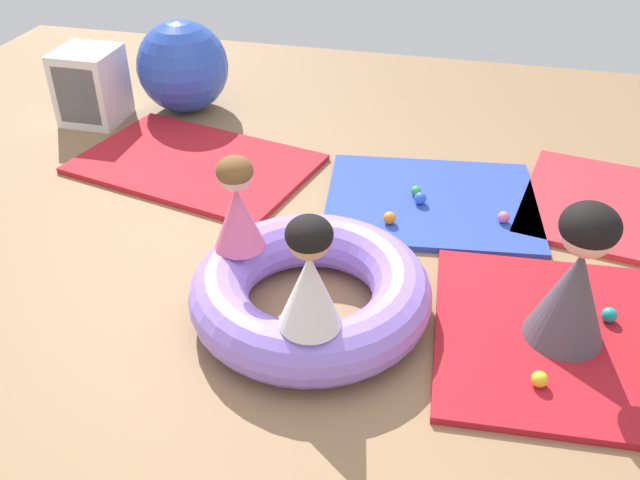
# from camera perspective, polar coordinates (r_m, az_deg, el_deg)

# --- Properties ---
(ground_plane) EXTENTS (8.00, 8.00, 0.00)m
(ground_plane) POSITION_cam_1_polar(r_m,az_deg,el_deg) (3.54, -1.53, -6.61)
(ground_plane) COLOR #93704C
(gym_mat_far_right) EXTENTS (1.77, 1.36, 0.04)m
(gym_mat_far_right) POSITION_cam_1_polar(r_m,az_deg,el_deg) (4.96, -10.16, 6.16)
(gym_mat_far_right) COLOR red
(gym_mat_far_right) RESTS_ON ground
(gym_mat_near_left) EXTENTS (1.45, 1.24, 0.04)m
(gym_mat_near_left) POSITION_cam_1_polar(r_m,az_deg,el_deg) (4.49, 9.09, 3.10)
(gym_mat_near_left) COLOR #2D47B7
(gym_mat_near_left) RESTS_ON ground
(gym_mat_front) EXTENTS (1.43, 1.36, 0.04)m
(gym_mat_front) POSITION_cam_1_polar(r_m,az_deg,el_deg) (4.76, 23.89, 2.28)
(gym_mat_front) COLOR red
(gym_mat_front) RESTS_ON ground
(gym_mat_near_right) EXTENTS (1.29, 1.33, 0.04)m
(gym_mat_near_right) POSITION_cam_1_polar(r_m,az_deg,el_deg) (3.60, 19.13, -7.62)
(gym_mat_near_right) COLOR #B21923
(gym_mat_near_right) RESTS_ON ground
(inflatable_cushion) EXTENTS (1.21, 1.21, 0.30)m
(inflatable_cushion) POSITION_cam_1_polar(r_m,az_deg,el_deg) (3.48, -0.79, -4.25)
(inflatable_cushion) COLOR #9975EA
(inflatable_cushion) RESTS_ON ground
(child_in_pink) EXTENTS (0.27, 0.27, 0.50)m
(child_in_pink) POSITION_cam_1_polar(r_m,az_deg,el_deg) (3.44, -6.80, 2.91)
(child_in_pink) COLOR #E5608E
(child_in_pink) RESTS_ON inflatable_cushion
(child_in_white) EXTENTS (0.40, 0.40, 0.55)m
(child_in_white) POSITION_cam_1_polar(r_m,az_deg,el_deg) (2.90, -0.86, -2.88)
(child_in_white) COLOR white
(child_in_white) RESTS_ON inflatable_cushion
(adult_seated) EXTENTS (0.53, 0.53, 0.74)m
(adult_seated) POSITION_cam_1_polar(r_m,az_deg,el_deg) (3.37, 20.32, -2.81)
(adult_seated) COLOR #4C4751
(adult_seated) RESTS_ON gym_mat_near_right
(play_ball_blue) EXTENTS (0.08, 0.08, 0.08)m
(play_ball_blue) POSITION_cam_1_polar(r_m,az_deg,el_deg) (4.40, 8.22, 3.41)
(play_ball_blue) COLOR blue
(play_ball_blue) RESTS_ON gym_mat_near_left
(play_ball_teal) EXTENTS (0.08, 0.08, 0.08)m
(play_ball_teal) POSITION_cam_1_polar(r_m,az_deg,el_deg) (3.73, 22.61, -5.69)
(play_ball_teal) COLOR teal
(play_ball_teal) RESTS_ON gym_mat_near_right
(play_ball_green) EXTENTS (0.06, 0.06, 0.06)m
(play_ball_green) POSITION_cam_1_polar(r_m,az_deg,el_deg) (4.49, 7.87, 4.01)
(play_ball_green) COLOR green
(play_ball_green) RESTS_ON gym_mat_near_left
(play_ball_yellow) EXTENTS (0.07, 0.07, 0.07)m
(play_ball_yellow) POSITION_cam_1_polar(r_m,az_deg,el_deg) (3.28, 17.54, -10.82)
(play_ball_yellow) COLOR yellow
(play_ball_yellow) RESTS_ON gym_mat_near_right
(play_ball_orange) EXTENTS (0.08, 0.08, 0.08)m
(play_ball_orange) POSITION_cam_1_polar(r_m,az_deg,el_deg) (4.19, 5.72, 1.81)
(play_ball_orange) COLOR orange
(play_ball_orange) RESTS_ON gym_mat_near_left
(play_ball_pink) EXTENTS (0.07, 0.07, 0.07)m
(play_ball_pink) POSITION_cam_1_polar(r_m,az_deg,el_deg) (4.32, 14.81, 1.82)
(play_ball_pink) COLOR pink
(play_ball_pink) RESTS_ON gym_mat_near_left
(exercise_ball_large) EXTENTS (0.72, 0.72, 0.72)m
(exercise_ball_large) POSITION_cam_1_polar(r_m,az_deg,el_deg) (5.74, -11.17, 13.76)
(exercise_ball_large) COLOR blue
(exercise_ball_large) RESTS_ON ground
(storage_cube) EXTENTS (0.44, 0.44, 0.56)m
(storage_cube) POSITION_cam_1_polar(r_m,az_deg,el_deg) (5.74, -18.36, 11.82)
(storage_cube) COLOR white
(storage_cube) RESTS_ON ground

